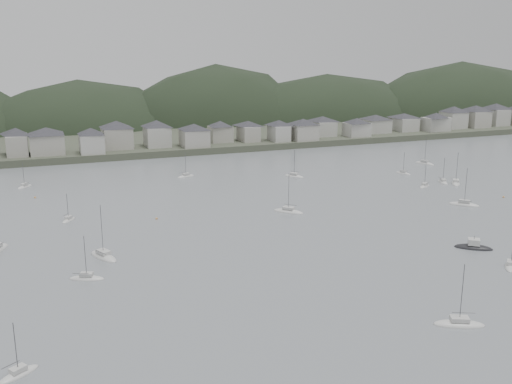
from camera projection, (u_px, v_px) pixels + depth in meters
name	position (u px, v px, depth m)	size (l,w,h in m)	color
ground	(414.00, 323.00, 99.19)	(900.00, 900.00, 0.00)	slate
far_shore_land	(130.00, 122.00, 365.45)	(900.00, 250.00, 3.00)	#383D2D
forested_ridge	(146.00, 147.00, 347.10)	(851.55, 103.94, 102.57)	black
waterfront_town	(271.00, 128.00, 280.72)	(451.48, 28.46, 12.92)	#A19E93
sailboat_lead	(87.00, 278.00, 117.94)	(7.62, 5.08, 10.00)	silver
moored_fleet	(246.00, 231.00, 148.69)	(267.12, 160.70, 13.32)	silver
motor_launch_near	(473.00, 247.00, 136.24)	(8.85, 7.91, 4.08)	black
mooring_buoys	(253.00, 238.00, 143.69)	(163.00, 127.86, 0.70)	#CF8C45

